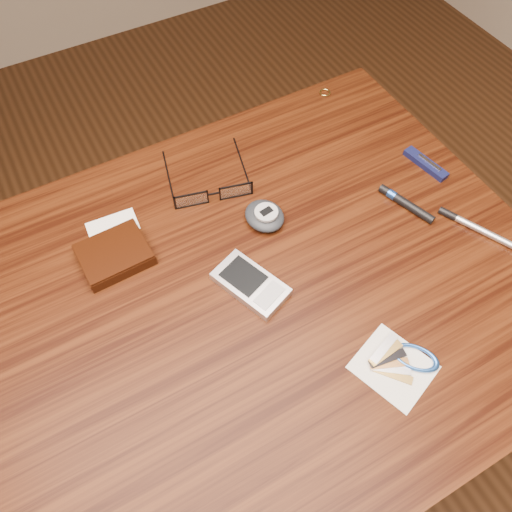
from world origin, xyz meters
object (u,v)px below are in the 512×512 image
at_px(wallet_and_card, 114,254).
at_px(eyeglasses, 213,192).
at_px(pocket_knife, 426,164).
at_px(pedometer, 265,216).
at_px(desk, 223,336).
at_px(pda_phone, 250,284).
at_px(silver_pen, 473,226).
at_px(notepad_keys, 403,361).

bearing_deg(wallet_and_card, eyeglasses, 10.93).
bearing_deg(pocket_knife, pedometer, 174.08).
xyz_separation_m(desk, eyeglasses, (0.08, 0.19, 0.12)).
bearing_deg(pocket_knife, wallet_and_card, 171.68).
xyz_separation_m(desk, pedometer, (0.13, 0.10, 0.11)).
height_order(pda_phone, silver_pen, pda_phone).
relative_size(desk, pedometer, 13.17).
height_order(desk, pocket_knife, pocket_knife).
xyz_separation_m(notepad_keys, silver_pen, (0.24, 0.13, 0.00)).
distance_m(pda_phone, silver_pen, 0.37).
distance_m(desk, pedometer, 0.20).
relative_size(wallet_and_card, pedometer, 1.71).
bearing_deg(wallet_and_card, pedometer, -11.36).
bearing_deg(wallet_and_card, pda_phone, -42.72).
bearing_deg(eyeglasses, pda_phone, -98.67).
bearing_deg(wallet_and_card, pocket_knife, -8.32).
bearing_deg(pedometer, pocket_knife, -5.92).
bearing_deg(pedometer, eyeglasses, 121.70).
relative_size(eyeglasses, notepad_keys, 1.30).
bearing_deg(pda_phone, notepad_keys, -58.65).
distance_m(eyeglasses, pedometer, 0.10).
xyz_separation_m(eyeglasses, pedometer, (0.05, -0.08, -0.00)).
xyz_separation_m(eyeglasses, pocket_knife, (0.35, -0.11, -0.01)).
xyz_separation_m(eyeglasses, notepad_keys, (0.10, -0.38, -0.01)).
height_order(wallet_and_card, pda_phone, wallet_and_card).
height_order(wallet_and_card, pedometer, pedometer).
height_order(pda_phone, notepad_keys, pda_phone).
distance_m(pedometer, notepad_keys, 0.30).
xyz_separation_m(desk, notepad_keys, (0.18, -0.19, 0.11)).
bearing_deg(desk, pedometer, 37.92).
relative_size(pda_phone, pocket_knife, 1.40).
xyz_separation_m(wallet_and_card, silver_pen, (0.52, -0.22, -0.01)).
relative_size(wallet_and_card, pocket_knife, 1.48).
distance_m(eyeglasses, pda_phone, 0.18).
bearing_deg(pda_phone, silver_pen, -11.90).
bearing_deg(wallet_and_card, desk, -56.48).
xyz_separation_m(wallet_and_card, eyeglasses, (0.18, 0.04, 0.00)).
relative_size(desk, pda_phone, 8.12).
xyz_separation_m(wallet_and_card, notepad_keys, (0.28, -0.35, -0.01)).
distance_m(pda_phone, notepad_keys, 0.24).
distance_m(wallet_and_card, notepad_keys, 0.44).
bearing_deg(wallet_and_card, silver_pen, -23.10).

